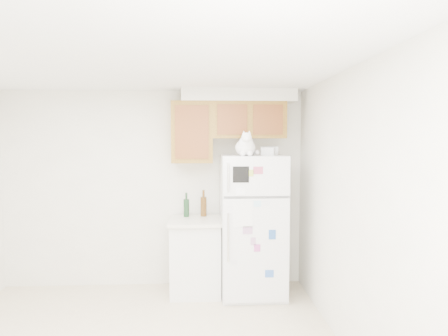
{
  "coord_description": "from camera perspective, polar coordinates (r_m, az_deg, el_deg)",
  "views": [
    {
      "loc": [
        0.63,
        -3.14,
        1.88
      ],
      "look_at": [
        0.88,
        1.55,
        1.55
      ],
      "focal_mm": 32.0,
      "sensor_mm": 36.0,
      "label": 1
    }
  ],
  "objects": [
    {
      "name": "room_shell",
      "position": [
        3.43,
        -11.56,
        0.45
      ],
      "size": [
        3.84,
        4.04,
        2.52
      ],
      "color": "white",
      "rests_on": "ground_plane"
    },
    {
      "name": "refrigerator",
      "position": [
        4.89,
        4.1,
        -8.14
      ],
      "size": [
        0.76,
        0.78,
        1.7
      ],
      "color": "white",
      "rests_on": "ground_plane"
    },
    {
      "name": "base_counter",
      "position": [
        5.02,
        -4.05,
        -12.38
      ],
      "size": [
        0.64,
        0.64,
        0.92
      ],
      "color": "white",
      "rests_on": "ground_plane"
    },
    {
      "name": "cat",
      "position": [
        4.55,
        3.11,
        3.11
      ],
      "size": [
        0.28,
        0.41,
        0.29
      ],
      "color": "white",
      "rests_on": "refrigerator"
    },
    {
      "name": "storage_box_back",
      "position": [
        4.96,
        6.48,
        2.5
      ],
      "size": [
        0.2,
        0.16,
        0.1
      ],
      "primitive_type": "cube",
      "rotation": [
        0.0,
        0.0,
        0.21
      ],
      "color": "white",
      "rests_on": "refrigerator"
    },
    {
      "name": "storage_box_front",
      "position": [
        4.77,
        6.32,
        2.38
      ],
      "size": [
        0.18,
        0.15,
        0.09
      ],
      "primitive_type": "cube",
      "rotation": [
        0.0,
        0.0,
        -0.34
      ],
      "color": "white",
      "rests_on": "refrigerator"
    },
    {
      "name": "bottle_green",
      "position": [
        5.03,
        -5.4,
        -5.25
      ],
      "size": [
        0.07,
        0.07,
        0.3
      ],
      "primitive_type": null,
      "color": "#19381E",
      "rests_on": "base_counter"
    },
    {
      "name": "bottle_amber",
      "position": [
        5.05,
        -2.94,
        -5.03
      ],
      "size": [
        0.08,
        0.08,
        0.33
      ],
      "primitive_type": null,
      "color": "#593814",
      "rests_on": "base_counter"
    }
  ]
}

